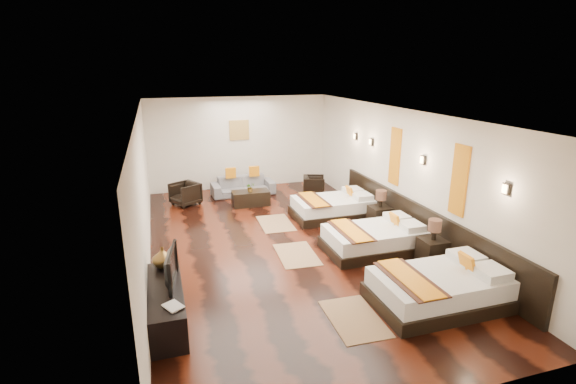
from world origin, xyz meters
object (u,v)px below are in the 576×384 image
object	(u,v)px
tv_console	(166,304)
armchair_left	(185,194)
book	(166,309)
bed_mid	(375,239)
nightstand_b	(380,214)
sofa	(243,186)
bed_far	(333,207)
figurine	(163,257)
table_plant	(250,187)
armchair_right	(314,185)
tv	(167,267)
nightstand_a	(432,249)
coffee_table	(251,198)
bed_near	(440,288)

from	to	relation	value
tv_console	armchair_left	distance (m)	5.64
book	armchair_left	distance (m)	6.27
bed_mid	tv_console	size ratio (longest dim) A/B	1.11
bed_mid	nightstand_b	bearing A→B (deg)	56.72
tv_console	sofa	bearing A→B (deg)	68.45
bed_far	figurine	xyz separation A→B (m)	(-4.20, -2.79, 0.46)
book	figurine	xyz separation A→B (m)	(0.00, 1.34, 0.16)
bed_mid	table_plant	xyz separation A→B (m)	(-1.81, 3.63, 0.27)
armchair_right	table_plant	distance (m)	2.09
bed_mid	tv	bearing A→B (deg)	-163.90
table_plant	nightstand_a	bearing A→B (deg)	-60.46
nightstand_a	tv_console	world-z (taller)	nightstand_a
figurine	table_plant	distance (m)	4.88
sofa	coffee_table	world-z (taller)	sofa
nightstand_a	armchair_left	bearing A→B (deg)	129.52
bed_far	tv	world-z (taller)	tv
bed_mid	coffee_table	distance (m)	4.10
book	armchair_left	xyz separation A→B (m)	(0.70, 6.22, -0.25)
nightstand_a	nightstand_b	world-z (taller)	same
armchair_left	tv_console	bearing A→B (deg)	-37.36
bed_mid	tv	size ratio (longest dim) A/B	2.23
book	figurine	world-z (taller)	figurine
book	armchair_right	xyz separation A→B (m)	(4.40, 6.07, -0.28)
tv_console	armchair_right	distance (m)	7.00
sofa	book	bearing A→B (deg)	-111.87
bed_far	figurine	size ratio (longest dim) A/B	5.76
nightstand_a	armchair_left	world-z (taller)	nightstand_a
nightstand_a	tv	size ratio (longest dim) A/B	1.02
nightstand_a	tv_console	bearing A→B (deg)	-174.83
bed_near	book	size ratio (longest dim) A/B	7.51
nightstand_b	bed_near	bearing A→B (deg)	-102.82
bed_mid	book	size ratio (longest dim) A/B	7.14
bed_far	coffee_table	xyz separation A→B (m)	(-1.80, 1.53, -0.06)
tv	table_plant	bearing A→B (deg)	-16.88
tv	figurine	size ratio (longest dim) A/B	2.61
tv_console	sofa	world-z (taller)	tv_console
bed_near	tv	distance (m)	4.29
coffee_table	table_plant	bearing A→B (deg)	-108.43
nightstand_a	nightstand_b	size ratio (longest dim) A/B	1.00
bed_far	armchair_left	world-z (taller)	bed_far
bed_far	tv_console	world-z (taller)	bed_far
nightstand_a	book	size ratio (longest dim) A/B	3.26
armchair_left	book	bearing A→B (deg)	-36.66
bed_near	bed_far	bearing A→B (deg)	90.02
book	coffee_table	size ratio (longest dim) A/B	0.28
bed_far	tv	distance (m)	5.36
armchair_right	coffee_table	world-z (taller)	armchair_right
nightstand_b	book	bearing A→B (deg)	-147.83
bed_near	nightstand_b	distance (m)	3.37
bed_near	figurine	bearing A→B (deg)	160.12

